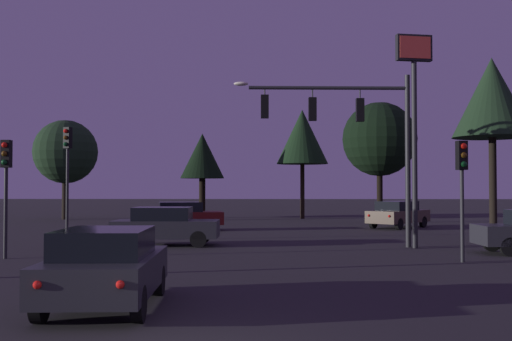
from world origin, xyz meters
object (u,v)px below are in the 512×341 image
Objects in this scene: car_crossing_right at (165,225)px; store_sign_illuminated at (414,94)px; traffic_light_median at (6,174)px; car_far_lane at (398,214)px; tree_center_horizon at (492,98)px; tree_lot_edge at (65,152)px; tree_left_far at (202,157)px; traffic_light_corner_left at (67,161)px; traffic_light_corner_right at (462,175)px; traffic_signal_mast_arm at (351,125)px; car_nearside_lane at (106,267)px; car_parked_lot at (183,216)px; tree_behind_sign at (379,139)px; tree_right_cluster at (302,137)px.

store_sign_illuminated is at bearing -4.93° from car_crossing_right.
traffic_light_median reaches higher than car_far_lane.
tree_center_horizon reaches higher than tree_lot_edge.
traffic_light_corner_left is at bearing -103.22° from tree_left_far.
tree_left_far is (-10.62, 23.33, 1.78)m from traffic_light_corner_right.
traffic_light_corner_left is 1.15× the size of car_crossing_right.
traffic_signal_mast_arm reaches higher than traffic_light_corner_right.
tree_lot_edge is at bearing 110.13° from car_nearside_lane.
car_parked_lot is 0.55× the size of store_sign_illuminated.
tree_behind_sign reaches higher than traffic_light_corner_left.
tree_right_cluster reaches higher than tree_lot_edge.
car_nearside_lane is at bearing -99.84° from tree_right_cluster.
tree_center_horizon is (4.22, 3.40, 0.32)m from store_sign_illuminated.
tree_behind_sign is at bearing 53.59° from car_crossing_right.
tree_center_horizon is at bearing 25.40° from traffic_signal_mast_arm.
traffic_signal_mast_arm is 1.40× the size of traffic_light_corner_left.
store_sign_illuminated is 21.30m from tree_right_cluster.
traffic_light_corner_left is at bearing 90.20° from traffic_light_median.
tree_right_cluster is at bearing 71.95° from car_crossing_right.
car_far_lane is at bearing -21.34° from tree_lot_edge.
tree_right_cluster is at bearing 59.61° from car_parked_lot.
tree_left_far is at bearing 80.25° from traffic_light_median.
traffic_light_corner_right is 11.45m from car_crossing_right.
car_parked_lot is 0.56× the size of tree_right_cluster.
tree_center_horizon is at bearing 63.64° from traffic_light_corner_right.
car_nearside_lane is 0.50× the size of store_sign_illuminated.
traffic_light_corner_right reaches higher than car_far_lane.
traffic_light_median is 0.95× the size of car_nearside_lane.
traffic_light_corner_left is 15.07m from car_nearside_lane.
store_sign_illuminated is at bearing 14.44° from traffic_light_median.
traffic_light_corner_left reaches higher than traffic_light_median.
traffic_light_corner_right is 31.67m from tree_lot_edge.
car_parked_lot is at bearing 128.50° from traffic_light_corner_right.
traffic_light_corner_right is at bearing -2.52° from traffic_light_median.
traffic_light_median is at bearing -136.98° from car_far_lane.
tree_behind_sign is 22.10m from tree_lot_edge.
traffic_light_median is at bearing -107.40° from car_parked_lot.
store_sign_illuminated is (14.10, 3.63, 3.13)m from traffic_light_median.
car_crossing_right is 15.42m from car_far_lane.
traffic_light_corner_left is (-11.75, 2.10, -1.31)m from traffic_signal_mast_arm.
car_nearside_lane is at bearing -114.85° from car_far_lane.
store_sign_illuminated reaches higher than tree_center_horizon.
car_crossing_right is (-0.96, 12.27, 0.00)m from car_nearside_lane.
tree_left_far reaches higher than traffic_light_corner_right.
car_crossing_right and car_parked_lot have the same top height.
car_crossing_right is at bearing -61.03° from tree_lot_edge.
car_nearside_lane is (5.42, -13.81, -2.62)m from traffic_light_corner_left.
tree_left_far is at bearing 118.17° from store_sign_illuminated.
car_parked_lot is 10.70m from tree_left_far.
traffic_light_median is 0.86× the size of car_parked_lot.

